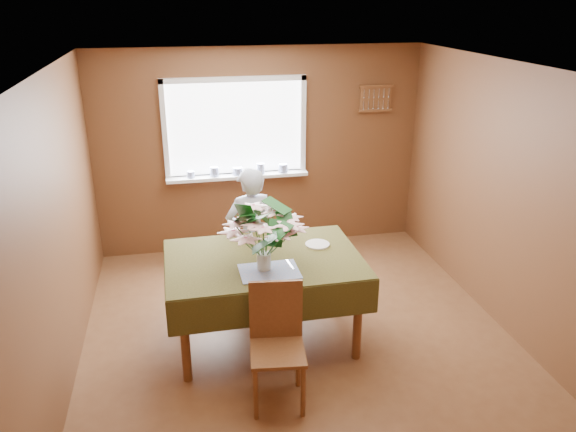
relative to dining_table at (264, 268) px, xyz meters
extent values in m
plane|color=brown|center=(0.32, -0.09, -0.74)|extent=(4.50, 4.50, 0.00)
plane|color=white|center=(0.32, -0.09, 1.76)|extent=(4.50, 4.50, 0.00)
plane|color=brown|center=(0.32, 2.16, 0.51)|extent=(4.00, 0.00, 4.00)
plane|color=brown|center=(0.32, -2.34, 0.51)|extent=(4.00, 0.00, 4.00)
plane|color=brown|center=(-1.68, -0.09, 0.51)|extent=(0.00, 4.50, 4.50)
plane|color=brown|center=(2.32, -0.09, 0.51)|extent=(0.00, 4.50, 4.50)
cube|color=white|center=(0.02, 2.14, 0.81)|extent=(1.60, 0.01, 1.10)
cube|color=white|center=(0.02, 2.13, 1.39)|extent=(1.72, 0.06, 0.06)
cube|color=white|center=(0.02, 2.13, 0.23)|extent=(1.72, 0.06, 0.06)
cube|color=white|center=(-0.81, 2.13, 0.81)|extent=(0.06, 0.06, 1.22)
cube|color=white|center=(0.85, 2.13, 0.81)|extent=(0.06, 0.06, 1.22)
cube|color=white|center=(0.02, 2.06, 0.24)|extent=(1.72, 0.20, 0.04)
cylinder|color=white|center=(-0.55, 2.04, 0.30)|extent=(0.09, 0.09, 0.08)
cylinder|color=white|center=(-0.27, 2.04, 0.31)|extent=(0.11, 0.11, 0.12)
cylinder|color=white|center=(0.02, 2.04, 0.30)|extent=(0.12, 0.12, 0.09)
cylinder|color=white|center=(0.30, 2.04, 0.32)|extent=(0.10, 0.10, 0.13)
cylinder|color=white|center=(0.58, 2.04, 0.31)|extent=(0.11, 0.11, 0.10)
cube|color=brown|center=(1.77, 2.13, 1.11)|extent=(0.40, 0.03, 0.30)
cube|color=brown|center=(1.77, 2.12, 1.26)|extent=(0.44, 0.04, 0.03)
cube|color=brown|center=(1.77, 2.12, 0.96)|extent=(0.44, 0.04, 0.03)
cylinder|color=brown|center=(-0.74, -0.47, -0.35)|extent=(0.08, 0.08, 0.80)
cylinder|color=brown|center=(0.75, -0.46, -0.35)|extent=(0.08, 0.08, 0.80)
cylinder|color=brown|center=(-0.75, 0.46, -0.35)|extent=(0.08, 0.08, 0.80)
cylinder|color=brown|center=(0.74, 0.48, -0.35)|extent=(0.08, 0.08, 0.80)
cube|color=brown|center=(0.00, 0.00, 0.07)|extent=(1.69, 1.14, 0.04)
cube|color=#363213|center=(0.00, 0.00, 0.10)|extent=(1.75, 1.20, 0.01)
cube|color=#363213|center=(0.01, -0.59, -0.06)|extent=(1.74, 0.03, 0.31)
cube|color=#363213|center=(-0.01, 0.59, -0.06)|extent=(1.74, 0.03, 0.31)
cube|color=#363213|center=(-0.87, -0.01, -0.06)|extent=(0.03, 1.18, 0.31)
cube|color=#363213|center=(0.87, 0.01, -0.06)|extent=(0.03, 1.18, 0.31)
cube|color=#5099E5|center=(0.00, -0.28, 0.11)|extent=(0.51, 0.37, 0.01)
cylinder|color=brown|center=(0.12, 1.25, -0.51)|extent=(0.04, 0.04, 0.47)
cylinder|color=brown|center=(-0.23, 1.13, -0.51)|extent=(0.04, 0.04, 0.47)
cylinder|color=brown|center=(0.24, 0.90, -0.51)|extent=(0.04, 0.04, 0.47)
cylinder|color=brown|center=(-0.11, 0.78, -0.51)|extent=(0.04, 0.04, 0.47)
cube|color=brown|center=(0.00, 1.01, -0.26)|extent=(0.56, 0.56, 0.03)
cube|color=brown|center=(0.07, 0.82, 0.02)|extent=(0.42, 0.17, 0.52)
cylinder|color=brown|center=(-0.24, -1.05, -0.52)|extent=(0.04, 0.04, 0.45)
cylinder|color=brown|center=(0.12, -1.10, -0.52)|extent=(0.04, 0.04, 0.45)
cylinder|color=brown|center=(-0.20, -0.69, -0.52)|extent=(0.04, 0.04, 0.45)
cylinder|color=brown|center=(0.16, -0.74, -0.52)|extent=(0.04, 0.04, 0.45)
cube|color=brown|center=(-0.04, -0.89, -0.28)|extent=(0.47, 0.47, 0.03)
cube|color=brown|center=(-0.02, -0.70, -0.01)|extent=(0.42, 0.08, 0.50)
imported|color=white|center=(-0.01, 0.81, -0.02)|extent=(0.60, 0.47, 1.45)
cylinder|color=white|center=(-0.03, -0.23, 0.18)|extent=(0.12, 0.12, 0.15)
cylinder|color=#33662D|center=(-0.03, -0.23, 0.30)|extent=(0.07, 0.07, 0.11)
cylinder|color=white|center=(0.54, 0.17, 0.11)|extent=(0.26, 0.26, 0.01)
cube|color=silver|center=(0.20, -0.20, 0.11)|extent=(0.04, 0.20, 0.00)
camera|label=1|loc=(-0.70, -4.48, 2.30)|focal=35.00mm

